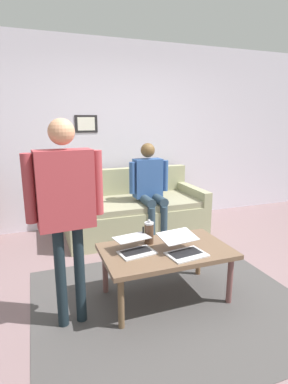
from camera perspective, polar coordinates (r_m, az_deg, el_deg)
The scene contains 10 objects.
ground_plane at distance 3.04m, azimuth 6.14°, elevation -17.92°, with size 7.68×7.68×0.00m, color slate.
area_rug at distance 2.86m, azimuth 4.89°, elevation -19.98°, with size 2.32×1.98×0.01m, color #464342.
back_wall at distance 4.67m, azimuth -5.57°, elevation 10.58°, with size 7.04×0.11×2.70m.
couch at distance 4.31m, azimuth -1.93°, elevation -3.80°, with size 1.89×0.95×0.88m.
coffee_table at distance 2.74m, azimuth 4.17°, elevation -11.57°, with size 1.13×0.68×0.47m.
laptop_left at distance 2.64m, azimuth 7.41°, elevation -10.36°, with size 0.36×0.40×0.14m.
laptop_center at distance 2.64m, azimuth -1.69°, elevation -10.34°, with size 0.34×0.34×0.11m.
french_press at distance 2.79m, azimuth 0.93°, elevation -7.66°, with size 0.10×0.08×0.23m.
person_standing at distance 2.26m, azimuth -14.53°, elevation -1.31°, with size 0.57×0.21×1.59m.
person_seated at distance 4.04m, azimuth 1.11°, elevation 1.29°, with size 0.55×0.51×1.28m.
Camera 1 is at (1.18, 2.32, 1.58)m, focal length 28.37 mm.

